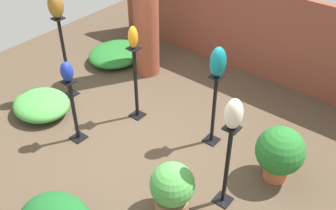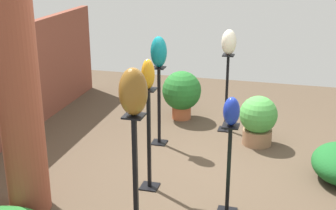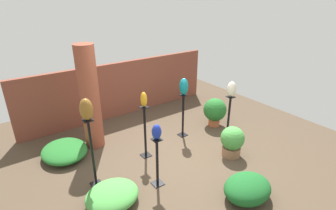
{
  "view_description": "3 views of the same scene",
  "coord_description": "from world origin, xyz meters",
  "px_view_note": "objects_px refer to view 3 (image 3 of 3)",
  "views": [
    {
      "loc": [
        2.8,
        -3.01,
        3.72
      ],
      "look_at": [
        0.28,
        0.11,
        0.75
      ],
      "focal_mm": 42.0,
      "sensor_mm": 36.0,
      "label": 1
    },
    {
      "loc": [
        -5.04,
        -1.01,
        2.63
      ],
      "look_at": [
        0.22,
        0.39,
        0.72
      ],
      "focal_mm": 50.0,
      "sensor_mm": 36.0,
      "label": 2
    },
    {
      "loc": [
        -2.97,
        -3.81,
        3.31
      ],
      "look_at": [
        -0.09,
        0.22,
        1.15
      ],
      "focal_mm": 28.0,
      "sensor_mm": 36.0,
      "label": 3
    }
  ],
  "objects_px": {
    "potted_plant_back_center": "(232,141)",
    "brick_pillar": "(90,98)",
    "pedestal_cobalt": "(157,164)",
    "potted_plant_mid_left": "(215,111)",
    "pedestal_amber": "(145,134)",
    "art_vase_ivory": "(232,89)",
    "pedestal_teal": "(183,117)",
    "pedestal_ivory": "(228,121)",
    "art_vase_teal": "(184,87)",
    "art_vase_bronze": "(86,109)",
    "pedestal_bronze": "(93,156)",
    "art_vase_amber": "(144,100)",
    "art_vase_cobalt": "(157,132)"
  },
  "relations": [
    {
      "from": "brick_pillar",
      "to": "pedestal_teal",
      "type": "relative_size",
      "value": 2.17
    },
    {
      "from": "pedestal_bronze",
      "to": "art_vase_cobalt",
      "type": "bearing_deg",
      "value": -34.72
    },
    {
      "from": "potted_plant_mid_left",
      "to": "pedestal_bronze",
      "type": "bearing_deg",
      "value": -173.0
    },
    {
      "from": "pedestal_bronze",
      "to": "art_vase_amber",
      "type": "bearing_deg",
      "value": 12.2
    },
    {
      "from": "pedestal_ivory",
      "to": "potted_plant_back_center",
      "type": "xyz_separation_m",
      "value": [
        -0.39,
        -0.49,
        -0.16
      ]
    },
    {
      "from": "art_vase_teal",
      "to": "pedestal_bronze",
      "type": "bearing_deg",
      "value": -168.5
    },
    {
      "from": "art_vase_teal",
      "to": "art_vase_ivory",
      "type": "height_order",
      "value": "same"
    },
    {
      "from": "pedestal_amber",
      "to": "art_vase_bronze",
      "type": "height_order",
      "value": "art_vase_bronze"
    },
    {
      "from": "art_vase_amber",
      "to": "potted_plant_mid_left",
      "type": "xyz_separation_m",
      "value": [
        2.22,
        0.16,
        -0.9
      ]
    },
    {
      "from": "pedestal_amber",
      "to": "art_vase_ivory",
      "type": "distance_m",
      "value": 2.15
    },
    {
      "from": "art_vase_bronze",
      "to": "potted_plant_back_center",
      "type": "relative_size",
      "value": 0.56
    },
    {
      "from": "brick_pillar",
      "to": "pedestal_cobalt",
      "type": "height_order",
      "value": "brick_pillar"
    },
    {
      "from": "brick_pillar",
      "to": "pedestal_ivory",
      "type": "distance_m",
      "value": 3.19
    },
    {
      "from": "art_vase_teal",
      "to": "art_vase_bronze",
      "type": "distance_m",
      "value": 2.51
    },
    {
      "from": "pedestal_teal",
      "to": "potted_plant_back_center",
      "type": "bearing_deg",
      "value": -76.07
    },
    {
      "from": "pedestal_bronze",
      "to": "art_vase_ivory",
      "type": "bearing_deg",
      "value": -5.63
    },
    {
      "from": "pedestal_teal",
      "to": "art_vase_ivory",
      "type": "distance_m",
      "value": 1.35
    },
    {
      "from": "pedestal_teal",
      "to": "pedestal_cobalt",
      "type": "height_order",
      "value": "pedestal_teal"
    },
    {
      "from": "pedestal_cobalt",
      "to": "art_vase_bronze",
      "type": "xyz_separation_m",
      "value": [
        -0.94,
        0.65,
        1.1
      ]
    },
    {
      "from": "brick_pillar",
      "to": "pedestal_teal",
      "type": "distance_m",
      "value": 2.22
    },
    {
      "from": "pedestal_bronze",
      "to": "potted_plant_mid_left",
      "type": "relative_size",
      "value": 1.78
    },
    {
      "from": "art_vase_teal",
      "to": "art_vase_ivory",
      "type": "xyz_separation_m",
      "value": [
        0.71,
        -0.81,
        0.03
      ]
    },
    {
      "from": "pedestal_teal",
      "to": "art_vase_bronze",
      "type": "bearing_deg",
      "value": -168.5
    },
    {
      "from": "art_vase_amber",
      "to": "pedestal_amber",
      "type": "bearing_deg",
      "value": -90.0
    },
    {
      "from": "art_vase_bronze",
      "to": "pedestal_ivory",
      "type": "bearing_deg",
      "value": -5.63
    },
    {
      "from": "pedestal_amber",
      "to": "pedestal_bronze",
      "type": "xyz_separation_m",
      "value": [
        -1.24,
        -0.27,
        0.09
      ]
    },
    {
      "from": "art_vase_ivory",
      "to": "potted_plant_back_center",
      "type": "height_order",
      "value": "art_vase_ivory"
    },
    {
      "from": "pedestal_teal",
      "to": "art_vase_ivory",
      "type": "relative_size",
      "value": 3.04
    },
    {
      "from": "brick_pillar",
      "to": "art_vase_teal",
      "type": "height_order",
      "value": "brick_pillar"
    },
    {
      "from": "pedestal_bronze",
      "to": "brick_pillar",
      "type": "bearing_deg",
      "value": 69.19
    },
    {
      "from": "pedestal_teal",
      "to": "pedestal_bronze",
      "type": "xyz_separation_m",
      "value": [
        -2.45,
        -0.5,
        0.13
      ]
    },
    {
      "from": "art_vase_cobalt",
      "to": "pedestal_amber",
      "type": "bearing_deg",
      "value": 71.86
    },
    {
      "from": "art_vase_amber",
      "to": "art_vase_ivory",
      "type": "distance_m",
      "value": 2.0
    },
    {
      "from": "art_vase_cobalt",
      "to": "potted_plant_back_center",
      "type": "bearing_deg",
      "value": -4.7
    },
    {
      "from": "art_vase_cobalt",
      "to": "pedestal_cobalt",
      "type": "bearing_deg",
      "value": -90.0
    },
    {
      "from": "pedestal_amber",
      "to": "potted_plant_back_center",
      "type": "bearing_deg",
      "value": -34.96
    },
    {
      "from": "brick_pillar",
      "to": "potted_plant_mid_left",
      "type": "relative_size",
      "value": 3.1
    },
    {
      "from": "pedestal_cobalt",
      "to": "potted_plant_mid_left",
      "type": "bearing_deg",
      "value": 23.09
    },
    {
      "from": "potted_plant_back_center",
      "to": "brick_pillar",
      "type": "bearing_deg",
      "value": 136.53
    },
    {
      "from": "brick_pillar",
      "to": "art_vase_ivory",
      "type": "xyz_separation_m",
      "value": [
        2.65,
        -1.65,
        0.14
      ]
    },
    {
      "from": "pedestal_cobalt",
      "to": "potted_plant_back_center",
      "type": "xyz_separation_m",
      "value": [
        1.83,
        -0.15,
        -0.08
      ]
    },
    {
      "from": "pedestal_ivory",
      "to": "potted_plant_mid_left",
      "type": "height_order",
      "value": "pedestal_ivory"
    },
    {
      "from": "brick_pillar",
      "to": "potted_plant_back_center",
      "type": "height_order",
      "value": "brick_pillar"
    },
    {
      "from": "art_vase_amber",
      "to": "art_vase_ivory",
      "type": "xyz_separation_m",
      "value": [
        1.92,
        -0.58,
        -0.02
      ]
    },
    {
      "from": "pedestal_teal",
      "to": "art_vase_teal",
      "type": "height_order",
      "value": "art_vase_teal"
    },
    {
      "from": "pedestal_amber",
      "to": "pedestal_ivory",
      "type": "height_order",
      "value": "pedestal_amber"
    },
    {
      "from": "art_vase_ivory",
      "to": "potted_plant_back_center",
      "type": "relative_size",
      "value": 0.52
    },
    {
      "from": "art_vase_amber",
      "to": "art_vase_ivory",
      "type": "bearing_deg",
      "value": -16.8
    },
    {
      "from": "art_vase_cobalt",
      "to": "potted_plant_mid_left",
      "type": "bearing_deg",
      "value": 23.09
    },
    {
      "from": "potted_plant_mid_left",
      "to": "art_vase_bronze",
      "type": "bearing_deg",
      "value": -173.0
    }
  ]
}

